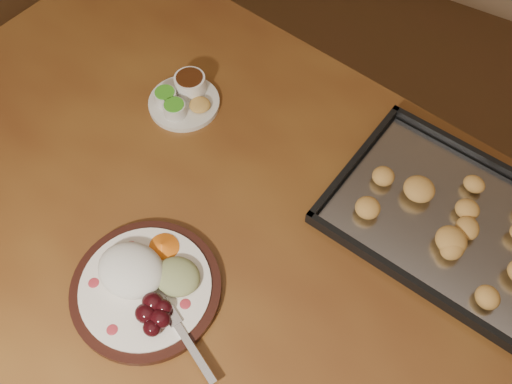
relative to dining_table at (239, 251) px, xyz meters
The scene contains 4 objects.
dining_table is the anchor object (origin of this frame).
dinner_plate 0.22m from the dining_table, 113.55° to the right, with size 0.31×0.25×0.06m.
condiment_saucer 0.33m from the dining_table, 140.59° to the left, with size 0.15×0.15×0.05m.
baking_tray 0.40m from the dining_table, 30.14° to the left, with size 0.47×0.37×0.04m.
Camera 1 is at (0.24, -0.15, 1.65)m, focal length 40.00 mm.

